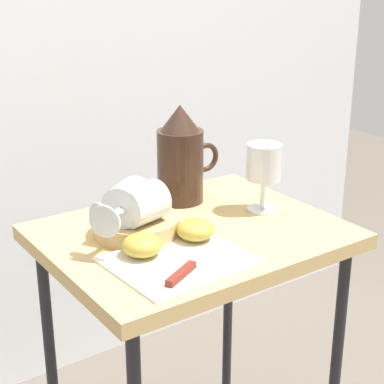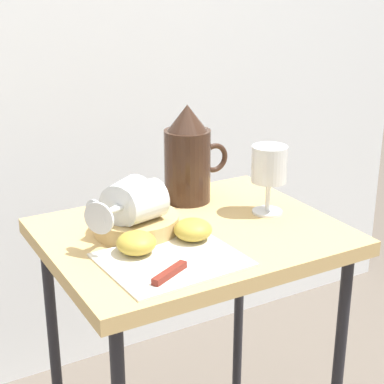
{
  "view_description": "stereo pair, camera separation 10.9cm",
  "coord_description": "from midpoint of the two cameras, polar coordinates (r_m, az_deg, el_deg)",
  "views": [
    {
      "loc": [
        -0.66,
        -0.94,
        1.19
      ],
      "look_at": [
        0.0,
        0.0,
        0.77
      ],
      "focal_mm": 58.96,
      "sensor_mm": 36.0,
      "label": 1
    },
    {
      "loc": [
        -0.57,
        -1.0,
        1.19
      ],
      "look_at": [
        0.0,
        0.0,
        0.77
      ],
      "focal_mm": 58.96,
      "sensor_mm": 36.0,
      "label": 2
    }
  ],
  "objects": [
    {
      "name": "curtain_drape",
      "position": [
        1.76,
        -9.27,
        14.63
      ],
      "size": [
        2.4,
        0.03,
        2.07
      ],
      "primitive_type": "cube",
      "color": "white",
      "rests_on": "ground_plane"
    },
    {
      "name": "table",
      "position": [
        1.29,
        2.45,
        -6.4
      ],
      "size": [
        0.57,
        0.45,
        0.69
      ],
      "color": "tan",
      "rests_on": "ground_plane"
    },
    {
      "name": "linen_napkin",
      "position": [
        1.13,
        0.91,
        -6.19
      ],
      "size": [
        0.25,
        0.21,
        0.0
      ],
      "primitive_type": "cube",
      "rotation": [
        0.0,
        0.0,
        0.05
      ],
      "color": "silver",
      "rests_on": "table"
    },
    {
      "name": "basket_tray",
      "position": [
        1.24,
        -2.55,
        -2.91
      ],
      "size": [
        0.17,
        0.17,
        0.03
      ],
      "primitive_type": "cylinder",
      "color": "tan",
      "rests_on": "table"
    },
    {
      "name": "pitcher",
      "position": [
        1.38,
        1.89,
        2.63
      ],
      "size": [
        0.15,
        0.1,
        0.22
      ],
      "color": "#382319",
      "rests_on": "table"
    },
    {
      "name": "wine_glass_upright",
      "position": [
        1.32,
        9.47,
        2.06
      ],
      "size": [
        0.07,
        0.07,
        0.15
      ],
      "color": "silver",
      "rests_on": "table"
    },
    {
      "name": "wine_glass_tipped_near",
      "position": [
        1.19,
        -2.22,
        -1.0
      ],
      "size": [
        0.16,
        0.1,
        0.08
      ],
      "color": "silver",
      "rests_on": "basket_tray"
    },
    {
      "name": "wine_glass_tipped_far",
      "position": [
        1.2,
        -3.36,
        -0.83
      ],
      "size": [
        0.16,
        0.14,
        0.08
      ],
      "color": "silver",
      "rests_on": "basket_tray"
    },
    {
      "name": "apple_half_left",
      "position": [
        1.14,
        -2.34,
        -4.68
      ],
      "size": [
        0.07,
        0.07,
        0.04
      ],
      "primitive_type": "ellipsoid",
      "color": "#B29938",
      "rests_on": "linen_napkin"
    },
    {
      "name": "apple_half_right",
      "position": [
        1.2,
        2.7,
        -3.46
      ],
      "size": [
        0.07,
        0.07,
        0.04
      ],
      "primitive_type": "ellipsoid",
      "color": "#B29938",
      "rests_on": "linen_napkin"
    },
    {
      "name": "knife",
      "position": [
        1.09,
        1.75,
        -6.85
      ],
      "size": [
        0.19,
        0.11,
        0.01
      ],
      "color": "silver",
      "rests_on": "linen_napkin"
    }
  ]
}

